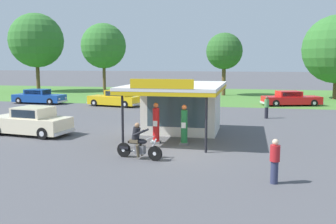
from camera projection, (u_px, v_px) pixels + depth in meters
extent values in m
plane|color=#4C4C51|center=(178.00, 152.00, 17.44)|extent=(300.00, 300.00, 0.00)
cube|color=#477A33|center=(224.00, 96.00, 46.48)|extent=(120.00, 24.00, 0.01)
cube|color=silver|center=(182.00, 109.00, 22.28)|extent=(4.23, 3.39, 2.79)
cube|color=#384C56|center=(177.00, 111.00, 20.65)|extent=(3.39, 0.05, 1.79)
cube|color=silver|center=(177.00, 86.00, 20.44)|extent=(4.93, 7.29, 0.16)
cube|color=gold|center=(177.00, 89.00, 20.47)|extent=(4.93, 7.29, 0.18)
cube|color=gold|center=(161.00, 84.00, 16.91)|extent=(2.96, 0.08, 0.44)
cylinder|color=black|center=(206.00, 123.00, 17.07)|extent=(0.12, 0.12, 2.79)
cylinder|color=black|center=(123.00, 120.00, 17.93)|extent=(0.12, 0.12, 2.79)
cube|color=slate|center=(156.00, 142.00, 19.26)|extent=(0.44, 0.44, 0.10)
cylinder|color=red|center=(156.00, 125.00, 19.14)|extent=(0.34, 0.34, 1.72)
cube|color=white|center=(155.00, 124.00, 18.95)|extent=(0.22, 0.02, 0.28)
sphere|color=orange|center=(156.00, 105.00, 19.01)|extent=(0.26, 0.26, 0.26)
cube|color=slate|center=(184.00, 143.00, 18.95)|extent=(0.44, 0.44, 0.10)
cylinder|color=#1E6B33|center=(184.00, 126.00, 18.83)|extent=(0.34, 0.34, 1.66)
cube|color=white|center=(183.00, 125.00, 18.65)|extent=(0.22, 0.02, 0.28)
sphere|color=orange|center=(184.00, 107.00, 18.70)|extent=(0.26, 0.26, 0.26)
cylinder|color=black|center=(155.00, 153.00, 15.76)|extent=(0.65, 0.24, 0.64)
cylinder|color=silver|center=(155.00, 153.00, 15.76)|extent=(0.18, 0.15, 0.16)
cylinder|color=black|center=(124.00, 150.00, 16.41)|extent=(0.65, 0.24, 0.64)
cylinder|color=silver|center=(124.00, 150.00, 16.41)|extent=(0.18, 0.15, 0.16)
ellipsoid|color=black|center=(141.00, 141.00, 15.98)|extent=(0.60, 0.36, 0.24)
cube|color=#59595E|center=(140.00, 149.00, 16.05)|extent=(0.48, 0.33, 0.36)
cube|color=black|center=(134.00, 142.00, 16.14)|extent=(0.53, 0.36, 0.10)
cylinder|color=silver|center=(153.00, 147.00, 15.76)|extent=(0.38, 0.15, 0.71)
cylinder|color=silver|center=(150.00, 138.00, 15.76)|extent=(0.19, 0.69, 0.04)
sphere|color=silver|center=(152.00, 142.00, 15.74)|extent=(0.16, 0.16, 0.16)
cube|color=black|center=(125.00, 147.00, 16.37)|extent=(0.47, 0.27, 0.12)
cylinder|color=silver|center=(134.00, 151.00, 16.36)|extent=(0.70, 0.23, 0.18)
cube|color=brown|center=(135.00, 141.00, 16.10)|extent=(0.46, 0.42, 0.14)
cylinder|color=brown|center=(141.00, 150.00, 16.21)|extent=(0.17, 0.25, 0.56)
cylinder|color=brown|center=(138.00, 151.00, 15.92)|extent=(0.17, 0.25, 0.56)
cylinder|color=black|center=(136.00, 134.00, 16.04)|extent=(0.47, 0.40, 0.60)
sphere|color=#9E704C|center=(137.00, 125.00, 15.96)|extent=(0.22, 0.22, 0.22)
cylinder|color=black|center=(143.00, 131.00, 16.11)|extent=(0.54, 0.21, 0.31)
cylinder|color=black|center=(139.00, 133.00, 15.75)|extent=(0.54, 0.21, 0.31)
cube|color=beige|center=(30.00, 124.00, 21.44)|extent=(4.84, 2.51, 0.85)
cube|color=beige|center=(33.00, 112.00, 21.26)|extent=(2.11, 1.93, 0.59)
cube|color=#283847|center=(20.00, 111.00, 21.57)|extent=(0.23, 1.50, 0.47)
cube|color=#283847|center=(23.00, 114.00, 20.48)|extent=(1.61, 0.24, 0.45)
cube|color=#283847|center=(43.00, 110.00, 22.04)|extent=(1.61, 0.24, 0.45)
cube|color=silver|center=(65.00, 132.00, 20.70)|extent=(0.35, 1.84, 0.18)
sphere|color=white|center=(6.00, 120.00, 22.80)|extent=(0.18, 0.18, 0.18)
cylinder|color=black|center=(20.00, 125.00, 22.85)|extent=(0.68, 0.28, 0.66)
cylinder|color=silver|center=(20.00, 125.00, 22.85)|extent=(0.32, 0.26, 0.30)
cylinder|color=black|center=(43.00, 133.00, 20.10)|extent=(0.68, 0.28, 0.66)
cylinder|color=silver|center=(43.00, 133.00, 20.10)|extent=(0.32, 0.26, 0.30)
cylinder|color=black|center=(63.00, 128.00, 21.80)|extent=(0.68, 0.28, 0.66)
cylinder|color=silver|center=(63.00, 128.00, 21.80)|extent=(0.32, 0.26, 0.30)
cube|color=red|center=(291.00, 100.00, 35.81)|extent=(5.72, 3.37, 0.71)
cube|color=red|center=(289.00, 94.00, 35.71)|extent=(2.50, 2.23, 0.52)
cube|color=#283847|center=(299.00, 94.00, 35.77)|extent=(0.46, 1.47, 0.41)
cube|color=#283847|center=(285.00, 93.00, 36.54)|extent=(1.73, 0.53, 0.39)
cube|color=#283847|center=(292.00, 94.00, 34.88)|extent=(1.73, 0.53, 0.39)
cube|color=silver|center=(319.00, 102.00, 36.01)|extent=(0.63, 1.81, 0.18)
cube|color=silver|center=(263.00, 103.00, 35.66)|extent=(0.63, 1.81, 0.18)
sphere|color=white|center=(316.00, 99.00, 36.59)|extent=(0.18, 0.18, 0.18)
sphere|color=white|center=(322.00, 100.00, 35.36)|extent=(0.18, 0.18, 0.18)
cylinder|color=black|center=(306.00, 101.00, 36.86)|extent=(0.69, 0.38, 0.66)
cylinder|color=silver|center=(306.00, 101.00, 36.86)|extent=(0.35, 0.29, 0.30)
cylinder|color=black|center=(314.00, 103.00, 35.05)|extent=(0.69, 0.38, 0.66)
cylinder|color=silver|center=(314.00, 103.00, 35.05)|extent=(0.35, 0.29, 0.30)
cylinder|color=black|center=(269.00, 101.00, 36.62)|extent=(0.69, 0.38, 0.66)
cylinder|color=silver|center=(269.00, 101.00, 36.62)|extent=(0.35, 0.29, 0.30)
cylinder|color=black|center=(276.00, 103.00, 34.81)|extent=(0.69, 0.38, 0.66)
cylinder|color=silver|center=(276.00, 103.00, 34.81)|extent=(0.35, 0.29, 0.30)
cube|color=gold|center=(114.00, 100.00, 35.35)|extent=(5.12, 2.68, 0.79)
cube|color=gold|center=(118.00, 93.00, 35.07)|extent=(2.42, 1.97, 0.58)
cube|color=#283847|center=(109.00, 93.00, 35.48)|extent=(0.30, 1.41, 0.47)
cube|color=#283847|center=(114.00, 94.00, 34.35)|extent=(1.81, 0.36, 0.44)
cube|color=#283847|center=(123.00, 92.00, 35.79)|extent=(1.81, 0.36, 0.44)
cube|color=silver|center=(92.00, 102.00, 36.33)|extent=(0.43, 1.73, 0.18)
cube|color=silver|center=(137.00, 104.00, 34.43)|extent=(0.43, 1.73, 0.18)
sphere|color=white|center=(89.00, 99.00, 35.76)|extent=(0.18, 0.18, 0.18)
sphere|color=white|center=(95.00, 98.00, 36.83)|extent=(0.18, 0.18, 0.18)
cylinder|color=black|center=(94.00, 103.00, 35.23)|extent=(0.69, 0.32, 0.66)
cylinder|color=silver|center=(94.00, 103.00, 35.23)|extent=(0.33, 0.27, 0.30)
cylinder|color=black|center=(104.00, 101.00, 36.80)|extent=(0.69, 0.32, 0.66)
cylinder|color=silver|center=(104.00, 101.00, 36.80)|extent=(0.33, 0.27, 0.30)
cylinder|color=black|center=(125.00, 104.00, 33.96)|extent=(0.69, 0.32, 0.66)
cylinder|color=silver|center=(125.00, 104.00, 33.96)|extent=(0.33, 0.27, 0.30)
cylinder|color=black|center=(134.00, 102.00, 35.52)|extent=(0.69, 0.32, 0.66)
cylinder|color=silver|center=(134.00, 102.00, 35.52)|extent=(0.33, 0.27, 0.30)
cube|color=#19479E|center=(39.00, 98.00, 37.61)|extent=(5.28, 2.06, 0.74)
cube|color=#19479E|center=(37.00, 92.00, 37.57)|extent=(2.22, 1.70, 0.52)
cube|color=#283847|center=(47.00, 92.00, 37.30)|extent=(0.11, 1.42, 0.41)
cube|color=#283847|center=(42.00, 91.00, 38.32)|extent=(1.82, 0.12, 0.39)
cube|color=#283847|center=(33.00, 92.00, 36.82)|extent=(1.82, 0.12, 0.39)
cube|color=silver|center=(63.00, 101.00, 36.96)|extent=(0.20, 1.73, 0.18)
cube|color=silver|center=(17.00, 100.00, 38.32)|extent=(0.20, 1.73, 0.18)
sphere|color=white|center=(66.00, 98.00, 37.47)|extent=(0.18, 0.18, 0.18)
sphere|color=white|center=(59.00, 99.00, 36.36)|extent=(0.18, 0.18, 0.18)
cylinder|color=black|center=(59.00, 100.00, 37.99)|extent=(0.67, 0.23, 0.66)
cylinder|color=silver|center=(59.00, 100.00, 37.99)|extent=(0.31, 0.23, 0.30)
cylinder|color=black|center=(50.00, 102.00, 36.36)|extent=(0.67, 0.23, 0.66)
cylinder|color=silver|center=(50.00, 102.00, 36.36)|extent=(0.31, 0.23, 0.30)
cylinder|color=black|center=(29.00, 99.00, 38.90)|extent=(0.67, 0.23, 0.66)
cylinder|color=silver|center=(29.00, 99.00, 38.90)|extent=(0.31, 0.23, 0.30)
cylinder|color=black|center=(19.00, 101.00, 37.28)|extent=(0.67, 0.23, 0.66)
cylinder|color=silver|center=(19.00, 101.00, 37.28)|extent=(0.31, 0.23, 0.30)
cube|color=gold|center=(180.00, 100.00, 35.17)|extent=(5.60, 2.72, 0.83)
cube|color=gold|center=(178.00, 93.00, 35.09)|extent=(2.32, 1.99, 0.55)
cube|color=#283847|center=(189.00, 93.00, 35.03)|extent=(0.27, 1.49, 0.44)
cube|color=#283847|center=(178.00, 92.00, 35.92)|extent=(1.76, 0.30, 0.42)
cube|color=#283847|center=(178.00, 93.00, 34.27)|extent=(1.76, 0.30, 0.42)
cube|color=silver|center=(209.00, 103.00, 35.04)|extent=(0.40, 1.83, 0.18)
cube|color=silver|center=(151.00, 103.00, 35.39)|extent=(0.40, 1.83, 0.18)
sphere|color=white|center=(209.00, 99.00, 35.60)|extent=(0.18, 0.18, 0.18)
sphere|color=white|center=(209.00, 100.00, 34.38)|extent=(0.18, 0.18, 0.18)
cylinder|color=black|center=(199.00, 102.00, 35.98)|extent=(0.68, 0.30, 0.66)
cylinder|color=silver|center=(199.00, 102.00, 35.98)|extent=(0.33, 0.26, 0.30)
cylinder|color=black|center=(199.00, 104.00, 34.19)|extent=(0.68, 0.30, 0.66)
cylinder|color=silver|center=(199.00, 104.00, 34.19)|extent=(0.33, 0.26, 0.30)
cylinder|color=black|center=(161.00, 102.00, 36.22)|extent=(0.68, 0.30, 0.66)
cylinder|color=silver|center=(161.00, 102.00, 36.22)|extent=(0.33, 0.26, 0.30)
cylinder|color=black|center=(160.00, 104.00, 34.43)|extent=(0.68, 0.30, 0.66)
cylinder|color=silver|center=(160.00, 104.00, 34.43)|extent=(0.33, 0.26, 0.30)
cylinder|color=black|center=(266.00, 113.00, 27.65)|extent=(0.26, 0.26, 0.83)
cylinder|color=#4C8C4C|center=(267.00, 103.00, 27.56)|extent=(0.34, 0.34, 0.59)
sphere|color=brown|center=(267.00, 98.00, 27.50)|extent=(0.23, 0.23, 0.23)
cylinder|color=#2D3351|center=(274.00, 172.00, 12.81)|extent=(0.26, 0.26, 0.79)
cylinder|color=#B21E23|center=(275.00, 153.00, 12.72)|extent=(0.34, 0.34, 0.56)
sphere|color=beige|center=(275.00, 142.00, 12.67)|extent=(0.21, 0.21, 0.21)
cylinder|color=brown|center=(335.00, 87.00, 41.98)|extent=(0.40, 0.40, 2.73)
cylinder|color=brown|center=(104.00, 78.00, 49.05)|extent=(0.40, 0.40, 4.05)
sphere|color=#33702D|center=(104.00, 46.00, 48.49)|extent=(5.84, 5.84, 5.84)
sphere|color=#33702D|center=(96.00, 50.00, 47.89)|extent=(3.04, 3.04, 3.04)
cylinder|color=brown|center=(224.00, 80.00, 46.68)|extent=(0.48, 0.48, 3.81)
sphere|color=#2D6028|center=(224.00, 51.00, 46.20)|extent=(4.51, 4.51, 4.51)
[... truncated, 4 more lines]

